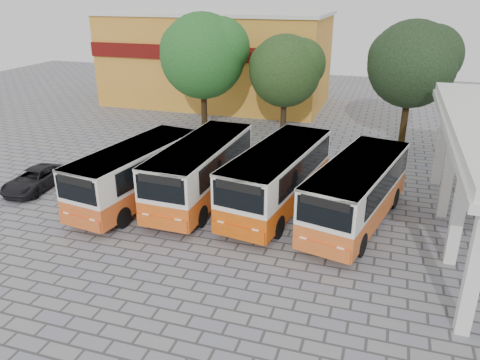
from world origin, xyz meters
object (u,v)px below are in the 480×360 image
(parked_car, at_px, (34,179))
(bus_far_right, at_px, (357,189))
(bus_centre_left, at_px, (201,168))
(bus_centre_right, at_px, (278,175))
(bus_far_left, at_px, (136,171))

(parked_car, bearing_deg, bus_far_right, -0.23)
(bus_far_right, xyz_separation_m, parked_car, (-16.94, -1.19, -1.17))
(bus_centre_left, height_order, parked_car, bus_centre_left)
(bus_centre_right, relative_size, parked_car, 2.18)
(bus_far_left, xyz_separation_m, bus_centre_right, (6.95, 1.40, 0.10))
(parked_car, bearing_deg, bus_centre_right, 3.01)
(bus_far_left, distance_m, bus_centre_right, 7.09)
(bus_far_left, xyz_separation_m, bus_centre_left, (3.02, 1.19, 0.08))
(bus_far_left, height_order, bus_far_right, bus_far_right)
(bus_centre_left, bearing_deg, parked_car, -169.20)
(bus_far_left, distance_m, bus_far_right, 10.80)
(bus_centre_left, distance_m, bus_centre_right, 3.93)
(bus_centre_right, height_order, bus_far_right, bus_centre_right)
(bus_far_left, bearing_deg, parked_car, -169.09)
(bus_far_left, xyz_separation_m, bus_far_right, (10.76, 0.91, 0.04))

